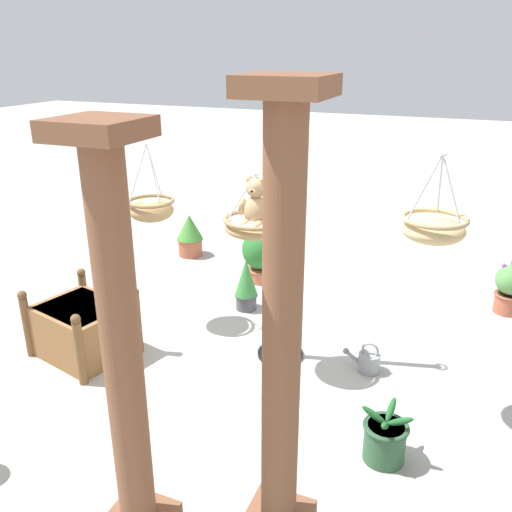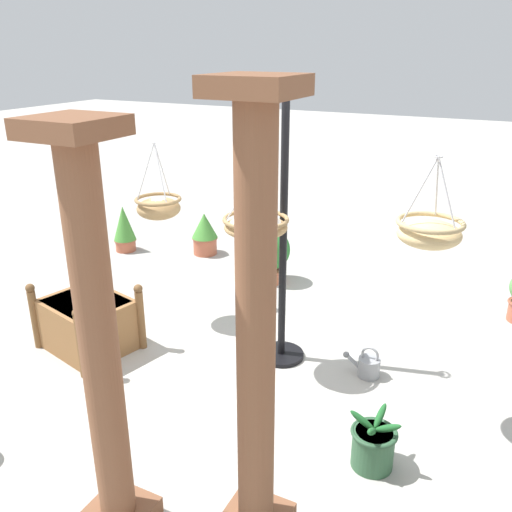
# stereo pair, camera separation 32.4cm
# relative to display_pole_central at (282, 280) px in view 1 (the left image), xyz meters

# --- Properties ---
(ground_plane) EXTENTS (40.00, 40.00, 0.00)m
(ground_plane) POSITION_rel_display_pole_central_xyz_m (0.20, 0.15, -0.80)
(ground_plane) COLOR #ADAAA3
(display_pole_central) EXTENTS (0.44, 0.44, 2.54)m
(display_pole_central) POSITION_rel_display_pole_central_xyz_m (0.00, 0.00, 0.00)
(display_pole_central) COLOR black
(display_pole_central) RESTS_ON ground
(hanging_basket_with_teddy) EXTENTS (0.57, 0.57, 0.55)m
(hanging_basket_with_teddy) POSITION_rel_display_pole_central_xyz_m (0.15, 0.25, 0.59)
(hanging_basket_with_teddy) COLOR #A37F51
(teddy_bear) EXTENTS (0.30, 0.26, 0.43)m
(teddy_bear) POSITION_rel_display_pole_central_xyz_m (0.15, 0.27, 0.78)
(teddy_bear) COLOR tan
(hanging_basket_left_high) EXTENTS (0.48, 0.48, 0.65)m
(hanging_basket_left_high) POSITION_rel_display_pole_central_xyz_m (-1.30, 0.41, 0.80)
(hanging_basket_left_high) COLOR tan
(hanging_basket_right_low) EXTENTS (0.48, 0.48, 0.79)m
(hanging_basket_right_low) POSITION_rel_display_pole_central_xyz_m (1.46, -0.15, 0.48)
(hanging_basket_right_low) COLOR #A37F51
(greenhouse_pillar_left) EXTENTS (0.41, 0.41, 2.52)m
(greenhouse_pillar_left) POSITION_rel_display_pole_central_xyz_m (0.11, 2.26, 0.41)
(greenhouse_pillar_left) COLOR brown
(greenhouse_pillar_left) RESTS_ON ground
(greenhouse_pillar_right) EXTENTS (0.41, 0.41, 2.71)m
(greenhouse_pillar_right) POSITION_rel_display_pole_central_xyz_m (-0.68, 1.92, 0.51)
(greenhouse_pillar_right) COLOR brown
(greenhouse_pillar_right) RESTS_ON ground
(wooden_planter_box) EXTENTS (1.03, 0.93, 0.69)m
(wooden_planter_box) POSITION_rel_display_pole_central_xyz_m (1.78, 0.69, -0.52)
(wooden_planter_box) COLOR olive
(wooden_planter_box) RESTS_ON ground
(potted_plant_fern_front) EXTENTS (0.27, 0.27, 0.61)m
(potted_plant_fern_front) POSITION_rel_display_pole_central_xyz_m (0.70, -0.80, -0.49)
(potted_plant_fern_front) COLOR #4C4C51
(potted_plant_fern_front) RESTS_ON ground
(potted_plant_tall_leafy) EXTENTS (0.32, 0.32, 0.68)m
(potted_plant_tall_leafy) POSITION_rel_display_pole_central_xyz_m (3.24, -1.65, -0.46)
(potted_plant_tall_leafy) COLOR #AD563D
(potted_plant_tall_leafy) RESTS_ON ground
(potted_plant_bushy_green) EXTENTS (0.47, 0.47, 0.68)m
(potted_plant_bushy_green) POSITION_rel_display_pole_central_xyz_m (0.85, -1.60, -0.43)
(potted_plant_bushy_green) COLOR #BC6042
(potted_plant_bushy_green) RESTS_ON ground
(potted_plant_conical_shrub) EXTENTS (0.39, 0.40, 0.44)m
(potted_plant_conical_shrub) POSITION_rel_display_pole_central_xyz_m (-1.18, 1.05, -0.62)
(potted_plant_conical_shrub) COLOR #2D5638
(potted_plant_conical_shrub) RESTS_ON ground
(potted_plant_trailing_ivy) EXTENTS (0.37, 0.37, 0.61)m
(potted_plant_trailing_ivy) POSITION_rel_display_pole_central_xyz_m (2.12, -2.06, -0.49)
(potted_plant_trailing_ivy) COLOR #AD563D
(potted_plant_trailing_ivy) RESTS_ON ground
(potted_plant_broad_leaf) EXTENTS (0.34, 0.34, 0.62)m
(potted_plant_broad_leaf) POSITION_rel_display_pole_central_xyz_m (-2.06, -1.84, -0.49)
(potted_plant_broad_leaf) COLOR #AD563D
(potted_plant_broad_leaf) RESTS_ON ground
(watering_can) EXTENTS (0.35, 0.20, 0.30)m
(watering_can) POSITION_rel_display_pole_central_xyz_m (-0.84, -0.05, -0.70)
(watering_can) COLOR gray
(watering_can) RESTS_ON ground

